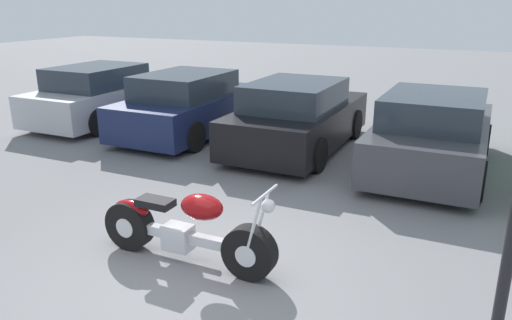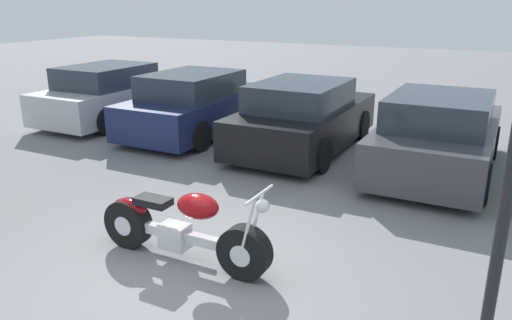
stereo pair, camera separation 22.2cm
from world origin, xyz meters
name	(u,v)px [view 1 (the left image)]	position (x,y,z in m)	size (l,w,h in m)	color
ground_plane	(188,282)	(0.00, 0.00, 0.00)	(60.00, 60.00, 0.00)	slate
motorcycle	(184,229)	(-0.28, 0.39, 0.41)	(2.26, 0.62, 1.04)	black
parked_car_silver	(103,95)	(-6.11, 5.60, 0.66)	(1.91, 4.13, 1.42)	#BCBCC1
parked_car_navy	(190,105)	(-3.45, 5.48, 0.66)	(1.91, 4.13, 1.42)	#19234C
parked_car_black	(298,117)	(-0.79, 5.37, 0.66)	(1.91, 4.13, 1.42)	black
parked_car_dark_grey	(432,134)	(1.88, 5.15, 0.66)	(1.91, 4.13, 1.42)	#3D3D42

